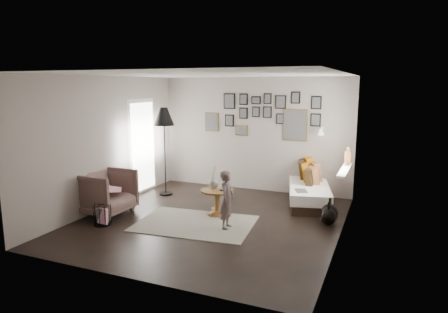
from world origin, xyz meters
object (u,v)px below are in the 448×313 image
at_px(pedestal_table, 217,203).
at_px(armchair, 105,192).
at_px(vase, 214,182).
at_px(floor_lamp, 164,120).
at_px(demijohn_large, 329,213).
at_px(child, 227,200).
at_px(demijohn_small, 328,216).
at_px(magazine_basket, 102,215).
at_px(daybed, 310,190).

xyz_separation_m(pedestal_table, armchair, (-1.97, -0.77, 0.20)).
distance_m(vase, armchair, 2.06).
bearing_deg(pedestal_table, floor_lamp, 152.27).
bearing_deg(demijohn_large, child, -148.85).
distance_m(armchair, floor_lamp, 2.09).
bearing_deg(floor_lamp, demijohn_small, -9.97).
bearing_deg(magazine_basket, pedestal_table, 38.11).
relative_size(vase, demijohn_large, 0.96).
bearing_deg(armchair, magazine_basket, -144.87).
bearing_deg(vase, demijohn_large, 8.59).
distance_m(floor_lamp, demijohn_small, 4.02).
xyz_separation_m(vase, demijohn_small, (2.11, 0.20, -0.47)).
xyz_separation_m(vase, demijohn_large, (2.11, 0.32, -0.45)).
relative_size(vase, daybed, 0.23).
relative_size(armchair, floor_lamp, 0.48).
relative_size(daybed, demijohn_large, 4.19).
bearing_deg(demijohn_small, armchair, -166.07).
distance_m(magazine_basket, demijohn_large, 4.01).
distance_m(pedestal_table, magazine_basket, 2.09).
xyz_separation_m(daybed, demijohn_small, (0.56, -1.23, -0.13)).
height_order(daybed, floor_lamp, floor_lamp).
relative_size(floor_lamp, child, 1.93).
height_order(demijohn_small, child, child).
bearing_deg(armchair, pedestal_table, -66.54).
xyz_separation_m(daybed, child, (-1.02, -2.06, 0.22)).
xyz_separation_m(daybed, armchair, (-3.44, -2.22, 0.14)).
relative_size(pedestal_table, demijohn_small, 1.48).
height_order(pedestal_table, armchair, armchair).
bearing_deg(demijohn_small, demijohn_large, 90.00).
bearing_deg(pedestal_table, demijohn_small, 6.14).
height_order(pedestal_table, child, child).
bearing_deg(daybed, vase, -151.12).
relative_size(pedestal_table, child, 0.62).
xyz_separation_m(floor_lamp, demijohn_large, (3.67, -0.52, -1.50)).
bearing_deg(vase, daybed, 42.67).
bearing_deg(magazine_basket, vase, 39.94).
xyz_separation_m(floor_lamp, child, (2.09, -1.48, -1.17)).
height_order(floor_lamp, magazine_basket, floor_lamp).
height_order(magazine_basket, demijohn_large, demijohn_large).
relative_size(armchair, magazine_basket, 2.54).
bearing_deg(demijohn_large, magazine_basket, -156.09).
relative_size(pedestal_table, armchair, 0.67).
relative_size(demijohn_large, demijohn_small, 1.10).
relative_size(daybed, magazine_basket, 5.27).
height_order(daybed, armchair, daybed).
height_order(vase, demijohn_large, vase).
bearing_deg(magazine_basket, demijohn_large, 23.91).
bearing_deg(daybed, demijohn_small, -79.26).
xyz_separation_m(daybed, floor_lamp, (-3.11, -0.58, 1.39)).
bearing_deg(floor_lamp, daybed, 10.61).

